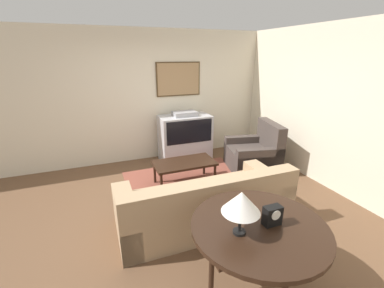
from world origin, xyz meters
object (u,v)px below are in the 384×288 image
armchair (254,155)px  console_table (259,231)px  tv (185,138)px  couch (205,205)px  mantel_clock (272,216)px  coffee_table (184,164)px  table_lamp (241,203)px

armchair → console_table: size_ratio=0.89×
tv → couch: (-0.52, -2.23, -0.22)m
tv → mantel_clock: size_ratio=5.89×
coffee_table → console_table: size_ratio=0.85×
tv → console_table: size_ratio=0.87×
coffee_table → console_table: 2.31m
tv → coffee_table: 1.15m
coffee_table → mantel_clock: size_ratio=5.80×
armchair → coffee_table: 1.53m
tv → couch: size_ratio=0.47×
tv → mantel_clock: bearing=-96.5°
couch → armchair: 2.07m
coffee_table → couch: bearing=-96.1°
couch → armchair: (1.64, 1.26, 0.02)m
console_table → mantel_clock: bearing=-16.3°
armchair → table_lamp: table_lamp is taller
table_lamp → mantel_clock: size_ratio=2.19×
table_lamp → couch: bearing=80.1°
armchair → mantel_clock: armchair is taller
couch → console_table: couch is taller
table_lamp → armchair: bearing=52.8°
couch → console_table: (0.03, -1.13, 0.41)m
coffee_table → armchair: bearing=4.1°
table_lamp → console_table: bearing=7.4°
tv → armchair: tv is taller
table_lamp → mantel_clock: 0.40m
armchair → table_lamp: bearing=-24.6°
couch → console_table: bearing=91.6°
console_table → table_lamp: 0.43m
mantel_clock → table_lamp: bearing=179.8°
table_lamp → mantel_clock: table_lamp is taller
tv → armchair: 1.49m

